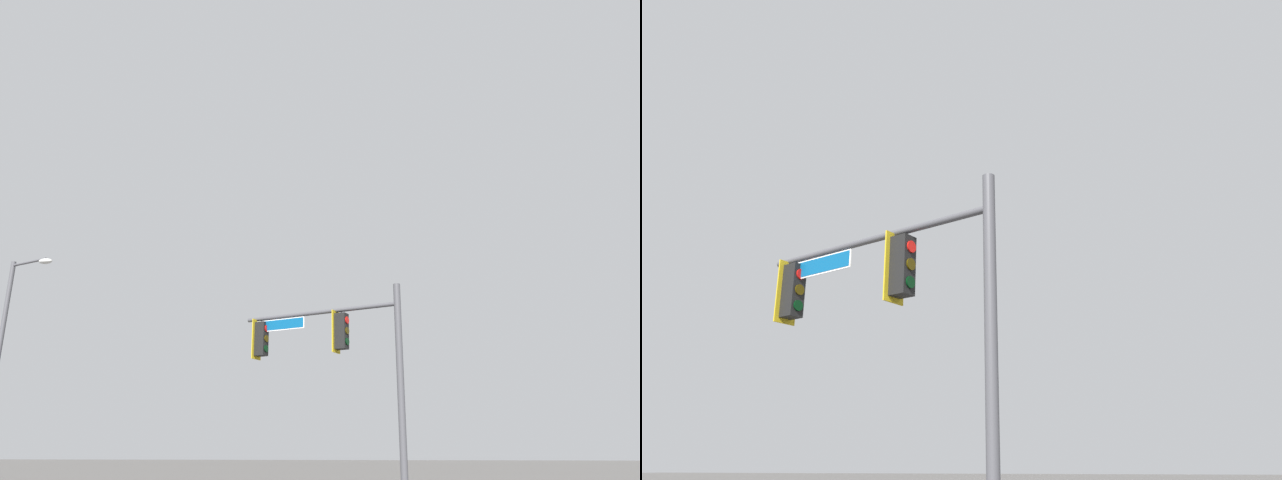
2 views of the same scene
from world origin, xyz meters
The scene contains 1 object.
signal_pole_near centered at (-3.48, -8.90, 4.50)m, with size 5.28×1.51×6.42m.
Camera 2 is at (-8.55, 0.62, 1.75)m, focal length 35.00 mm.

